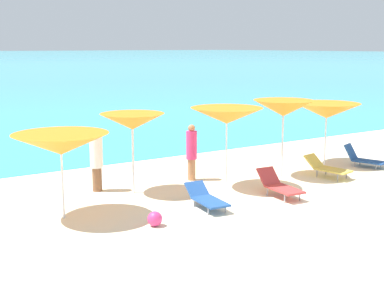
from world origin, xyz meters
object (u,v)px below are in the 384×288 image
(umbrella_3, at_px, (283,108))
(lounge_chair_3, at_px, (363,158))
(umbrella_1, at_px, (132,122))
(beachgoer_0, at_px, (192,151))
(lounge_chair_0, at_px, (279,185))
(beachgoer_1, at_px, (96,159))
(lounge_chair_1, at_px, (327,167))
(lounge_chair_2, at_px, (206,198))
(umbrella_0, at_px, (61,144))
(umbrella_2, at_px, (227,116))
(umbrella_4, at_px, (327,111))
(beach_ball, at_px, (155,219))

(umbrella_3, xyz_separation_m, lounge_chair_3, (3.33, -0.36, -1.86))
(umbrella_1, bearing_deg, beachgoer_0, 9.38)
(lounge_chair_3, bearing_deg, lounge_chair_0, 175.15)
(beachgoer_0, height_order, beachgoer_1, beachgoer_1)
(lounge_chair_1, bearing_deg, lounge_chair_2, 176.62)
(umbrella_0, relative_size, umbrella_1, 1.08)
(lounge_chair_1, height_order, lounge_chair_3, lounge_chair_3)
(lounge_chair_0, bearing_deg, lounge_chair_1, 21.98)
(umbrella_3, bearing_deg, umbrella_0, -178.17)
(umbrella_3, bearing_deg, umbrella_2, -176.86)
(umbrella_3, bearing_deg, beachgoer_1, 163.60)
(beachgoer_0, bearing_deg, lounge_chair_0, 10.34)
(umbrella_0, height_order, umbrella_4, umbrella_4)
(lounge_chair_3, relative_size, beachgoer_0, 0.85)
(umbrella_3, height_order, beach_ball, umbrella_3)
(lounge_chair_0, height_order, lounge_chair_1, lounge_chair_0)
(lounge_chair_3, distance_m, beachgoer_1, 9.00)
(umbrella_3, xyz_separation_m, lounge_chair_0, (-1.54, -1.59, -1.83))
(umbrella_1, height_order, umbrella_4, umbrella_1)
(lounge_chair_1, relative_size, beach_ball, 4.43)
(lounge_chair_0, bearing_deg, beachgoer_0, 114.29)
(umbrella_0, distance_m, umbrella_3, 7.07)
(umbrella_3, relative_size, lounge_chair_2, 1.57)
(lounge_chair_1, bearing_deg, beachgoer_0, 141.61)
(lounge_chair_2, relative_size, beach_ball, 4.44)
(lounge_chair_3, xyz_separation_m, beach_ball, (-8.86, -1.54, -0.11))
(umbrella_4, distance_m, lounge_chair_1, 2.37)
(umbrella_3, bearing_deg, beach_ball, -161.02)
(lounge_chair_1, relative_size, lounge_chair_3, 1.06)
(beachgoer_0, bearing_deg, umbrella_3, 55.16)
(umbrella_3, xyz_separation_m, beach_ball, (-5.53, -1.90, -1.97))
(umbrella_2, distance_m, umbrella_4, 4.73)
(umbrella_2, bearing_deg, umbrella_3, 3.14)
(beach_ball, bearing_deg, lounge_chair_1, 9.76)
(umbrella_4, xyz_separation_m, beachgoer_0, (-4.99, 0.67, -0.96))
(umbrella_1, distance_m, lounge_chair_3, 8.27)
(umbrella_3, relative_size, beach_ball, 6.95)
(umbrella_3, relative_size, umbrella_4, 1.00)
(beachgoer_0, bearing_deg, lounge_chair_1, 53.00)
(umbrella_2, distance_m, beachgoer_1, 3.82)
(umbrella_0, relative_size, beachgoer_0, 1.40)
(umbrella_3, xyz_separation_m, lounge_chair_2, (-3.77, -1.38, -1.89))
(beach_ball, bearing_deg, lounge_chair_2, 16.57)
(lounge_chair_0, bearing_deg, beachgoer_1, 145.36)
(umbrella_2, relative_size, lounge_chair_2, 1.51)
(umbrella_1, height_order, beachgoer_0, umbrella_1)
(umbrella_2, relative_size, umbrella_3, 0.97)
(beachgoer_0, bearing_deg, umbrella_4, 73.04)
(beachgoer_0, xyz_separation_m, beachgoer_1, (-2.90, 0.39, 0.02))
(umbrella_0, distance_m, beachgoer_0, 4.82)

